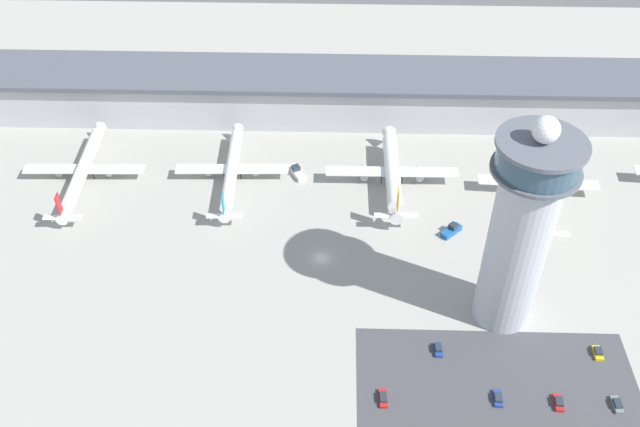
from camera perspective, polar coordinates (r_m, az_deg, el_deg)
The scene contains 16 objects.
ground_plane at distance 192.76m, azimuth 0.10°, elevation -3.59°, with size 1000.00×1000.00×0.00m, color #9E9B93.
terminal_building at distance 242.79m, azimuth 0.55°, elevation 9.58°, with size 249.31×25.00×16.22m.
control_tower at distance 165.25m, azimuth 15.78°, elevation -1.16°, with size 19.11×19.11×58.17m.
parking_lot_surface at distance 168.85m, azimuth 14.22°, elevation -14.38°, with size 64.00×40.00×0.01m, color #424247.
airplane_gate_bravo at distance 227.34m, azimuth -18.45°, elevation 3.34°, with size 36.68×45.97×11.95m.
airplane_gate_charlie at distance 217.37m, azimuth -7.08°, elevation 3.50°, with size 34.42×44.64×11.45m.
airplane_gate_delta at distance 214.35m, azimuth 5.81°, elevation 3.32°, with size 39.85×42.25×14.21m.
airplane_gate_echo at distance 219.53m, azimuth 17.13°, elevation 2.32°, with size 35.46×46.13×11.98m.
service_truck_catering at distance 202.59m, azimuth 10.48°, elevation -1.33°, with size 6.54×6.38×2.93m.
service_truck_fuel at distance 219.39m, azimuth -1.86°, elevation 3.33°, with size 5.73×7.80×2.95m.
car_silver_sedan at distance 164.41m, azimuth 5.08°, elevation -14.50°, with size 1.96×4.80×1.49m.
car_navy_sedan at distance 173.95m, azimuth 9.44°, elevation -10.68°, with size 1.86×4.09×1.59m.
car_yellow_taxi at distance 175.66m, azimuth 22.67°, elevation -13.92°, with size 1.98×4.46×1.48m.
car_grey_coupe at distance 168.57m, azimuth 14.05°, elevation -14.15°, with size 2.02×4.44×1.40m.
car_black_suv at distance 171.49m, azimuth 18.54°, elevation -14.15°, with size 2.04×4.38×1.58m.
car_red_hatchback at distance 183.27m, azimuth 21.34°, elevation -10.34°, with size 1.93×4.17×1.50m.
Camera 1 is at (3.48, -136.16, 136.40)m, focal length 40.00 mm.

